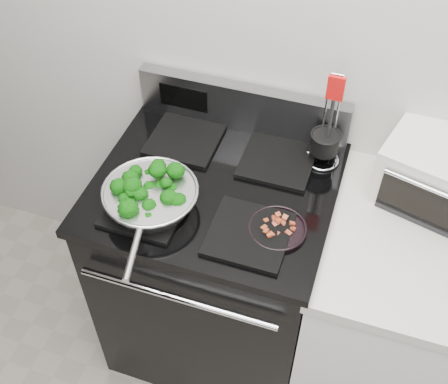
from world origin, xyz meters
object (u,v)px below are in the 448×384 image
at_px(gas_range, 216,265).
at_px(bacon_plate, 278,226).
at_px(skillet, 150,197).
at_px(utensil_holder, 324,147).
at_px(toaster_oven, 442,175).

bearing_deg(gas_range, bacon_plate, -27.23).
bearing_deg(gas_range, skillet, -133.50).
distance_m(gas_range, bacon_plate, 0.55).
bearing_deg(utensil_holder, gas_range, -143.94).
relative_size(gas_range, toaster_oven, 2.66).
relative_size(skillet, utensil_holder, 1.34).
relative_size(gas_range, bacon_plate, 6.25).
height_order(bacon_plate, utensil_holder, utensil_holder).
xyz_separation_m(utensil_holder, toaster_oven, (0.38, -0.02, 0.01)).
distance_m(skillet, utensil_holder, 0.60).
height_order(skillet, bacon_plate, skillet).
xyz_separation_m(bacon_plate, utensil_holder, (0.07, 0.35, 0.05)).
distance_m(utensil_holder, toaster_oven, 0.38).
height_order(gas_range, utensil_holder, utensil_holder).
bearing_deg(skillet, gas_range, 34.37).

